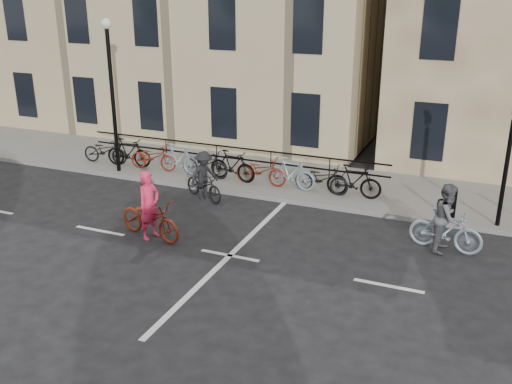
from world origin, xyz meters
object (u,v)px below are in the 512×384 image
at_px(traffic_light, 510,145).
at_px(cyclist_pink, 150,215).
at_px(lamp_post, 111,77).
at_px(cyclist_grey, 446,224).
at_px(cyclist_dark, 204,180).

height_order(traffic_light, cyclist_pink, traffic_light).
xyz_separation_m(traffic_light, lamp_post, (-12.70, 0.06, 1.04)).
distance_m(lamp_post, cyclist_pink, 6.49).
height_order(cyclist_grey, cyclist_dark, cyclist_grey).
distance_m(cyclist_pink, cyclist_grey, 7.74).
xyz_separation_m(lamp_post, cyclist_pink, (4.05, -4.21, -2.84)).
relative_size(lamp_post, cyclist_dark, 2.85).
relative_size(traffic_light, cyclist_dark, 2.10).
relative_size(cyclist_pink, cyclist_dark, 1.19).
bearing_deg(lamp_post, cyclist_pink, -46.08).
xyz_separation_m(lamp_post, cyclist_grey, (11.46, -1.96, -2.76)).
xyz_separation_m(cyclist_pink, cyclist_dark, (-0.05, 3.20, -0.03)).
relative_size(lamp_post, cyclist_pink, 2.39).
distance_m(traffic_light, cyclist_grey, 2.85).
distance_m(traffic_light, lamp_post, 12.74).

